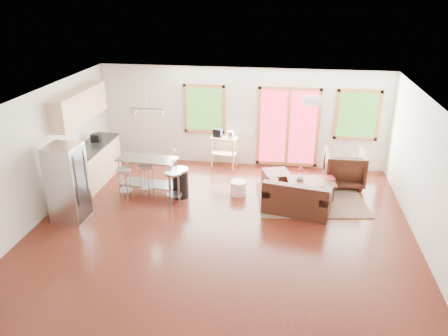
# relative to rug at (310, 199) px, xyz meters

# --- Properties ---
(floor) EXTENTS (7.50, 7.00, 0.02)m
(floor) POSITION_rel_rug_xyz_m (-1.79, -1.60, -0.02)
(floor) COLOR #3C140C
(floor) RESTS_ON ground
(ceiling) EXTENTS (7.50, 7.00, 0.02)m
(ceiling) POSITION_rel_rug_xyz_m (-1.79, -1.60, 2.60)
(ceiling) COLOR white
(ceiling) RESTS_ON ground
(back_wall) EXTENTS (7.50, 0.02, 2.60)m
(back_wall) POSITION_rel_rug_xyz_m (-1.79, 1.91, 1.29)
(back_wall) COLOR silver
(back_wall) RESTS_ON ground
(left_wall) EXTENTS (0.02, 7.00, 2.60)m
(left_wall) POSITION_rel_rug_xyz_m (-5.55, -1.60, 1.29)
(left_wall) COLOR silver
(left_wall) RESTS_ON ground
(right_wall) EXTENTS (0.02, 7.00, 2.60)m
(right_wall) POSITION_rel_rug_xyz_m (1.97, -1.60, 1.29)
(right_wall) COLOR silver
(right_wall) RESTS_ON ground
(front_wall) EXTENTS (7.50, 0.02, 2.60)m
(front_wall) POSITION_rel_rug_xyz_m (-1.79, -5.11, 1.29)
(front_wall) COLOR silver
(front_wall) RESTS_ON ground
(window_left) EXTENTS (1.10, 0.05, 1.30)m
(window_left) POSITION_rel_rug_xyz_m (-2.79, 1.86, 1.49)
(window_left) COLOR #2A571A
(window_left) RESTS_ON back_wall
(french_doors) EXTENTS (1.60, 0.05, 2.10)m
(french_doors) POSITION_rel_rug_xyz_m (-0.59, 1.86, 1.09)
(french_doors) COLOR #B21E38
(french_doors) RESTS_ON back_wall
(window_right) EXTENTS (1.10, 0.05, 1.30)m
(window_right) POSITION_rel_rug_xyz_m (1.11, 1.86, 1.49)
(window_right) COLOR #2A571A
(window_right) RESTS_ON back_wall
(rug) EXTENTS (2.62, 2.15, 0.02)m
(rug) POSITION_rel_rug_xyz_m (0.00, 0.00, 0.00)
(rug) COLOR #526241
(rug) RESTS_ON floor
(loveseat) EXTENTS (1.51, 1.04, 0.74)m
(loveseat) POSITION_rel_rug_xyz_m (-0.32, -0.65, 0.28)
(loveseat) COLOR black
(loveseat) RESTS_ON floor
(coffee_table) EXTENTS (1.13, 0.77, 0.42)m
(coffee_table) POSITION_rel_rug_xyz_m (0.00, 0.09, 0.35)
(coffee_table) COLOR #3C1F14
(coffee_table) RESTS_ON floor
(armchair) EXTENTS (0.94, 0.88, 0.95)m
(armchair) POSITION_rel_rug_xyz_m (0.81, 0.94, 0.46)
(armchair) COLOR black
(armchair) RESTS_ON floor
(ottoman) EXTENTS (0.76, 0.76, 0.39)m
(ottoman) POSITION_rel_rug_xyz_m (-0.79, 0.55, 0.18)
(ottoman) COLOR black
(ottoman) RESTS_ON floor
(pouf) EXTENTS (0.44, 0.44, 0.33)m
(pouf) POSITION_rel_rug_xyz_m (-1.65, 0.00, 0.15)
(pouf) COLOR #F0E5CF
(pouf) RESTS_ON floor
(vase) EXTENTS (0.20, 0.21, 0.32)m
(vase) POSITION_rel_rug_xyz_m (-0.25, 0.13, 0.50)
(vase) COLOR silver
(vase) RESTS_ON coffee_table
(book) EXTENTS (0.23, 0.08, 0.31)m
(book) POSITION_rel_rug_xyz_m (0.30, 0.31, 0.54)
(book) COLOR maroon
(book) RESTS_ON coffee_table
(cabinets) EXTENTS (0.64, 2.24, 2.30)m
(cabinets) POSITION_rel_rug_xyz_m (-5.27, 0.10, 0.92)
(cabinets) COLOR tan
(cabinets) RESTS_ON floor
(refrigerator) EXTENTS (0.68, 0.65, 1.61)m
(refrigerator) POSITION_rel_rug_xyz_m (-4.95, -1.60, 0.79)
(refrigerator) COLOR #B7BABC
(refrigerator) RESTS_ON floor
(island) EXTENTS (1.40, 0.67, 0.86)m
(island) POSITION_rel_rug_xyz_m (-3.73, -0.20, 0.58)
(island) COLOR #B7BABC
(island) RESTS_ON floor
(cup) EXTENTS (0.15, 0.13, 0.13)m
(cup) POSITION_rel_rug_xyz_m (-3.16, 0.03, 1.00)
(cup) COLOR white
(cup) RESTS_ON island
(bar_stool_a) EXTENTS (0.37, 0.37, 0.75)m
(bar_stool_a) POSITION_rel_rug_xyz_m (-4.14, -0.62, 0.55)
(bar_stool_a) COLOR #B7BABC
(bar_stool_a) RESTS_ON floor
(bar_stool_b) EXTENTS (0.42, 0.42, 0.77)m
(bar_stool_b) POSITION_rel_rug_xyz_m (-3.69, -0.41, 0.56)
(bar_stool_b) COLOR #B7BABC
(bar_stool_b) RESTS_ON floor
(bar_stool_c) EXTENTS (0.48, 0.48, 0.78)m
(bar_stool_c) POSITION_rel_rug_xyz_m (-2.98, -0.70, 0.57)
(bar_stool_c) COLOR #B7BABC
(bar_stool_c) RESTS_ON floor
(trash_can) EXTENTS (0.48, 0.48, 0.69)m
(trash_can) POSITION_rel_rug_xyz_m (-2.94, -0.31, 0.34)
(trash_can) COLOR black
(trash_can) RESTS_ON floor
(kitchen_cart) EXTENTS (0.75, 0.55, 1.04)m
(kitchen_cart) POSITION_rel_rug_xyz_m (-2.24, 1.63, 0.70)
(kitchen_cart) COLOR tan
(kitchen_cart) RESTS_ON floor
(ceiling_flush) EXTENTS (0.35, 0.35, 0.12)m
(ceiling_flush) POSITION_rel_rug_xyz_m (-0.19, -1.00, 2.52)
(ceiling_flush) COLOR white
(ceiling_flush) RESTS_ON ceiling
(pendant_light) EXTENTS (0.80, 0.18, 0.79)m
(pendant_light) POSITION_rel_rug_xyz_m (-3.69, -0.10, 1.89)
(pendant_light) COLOR gray
(pendant_light) RESTS_ON ceiling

